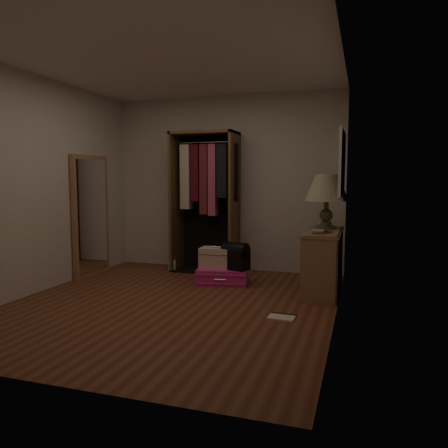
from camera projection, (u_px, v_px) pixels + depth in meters
The scene contains 13 objects.
ground at pixel (172, 304), 4.82m from camera, with size 4.00×4.00×0.00m, color brown.
room_walls at pixel (178, 167), 4.68m from camera, with size 3.52×4.02×2.60m.
console_bookshelf at pixel (323, 260), 5.29m from camera, with size 0.42×1.12×0.75m.
open_wardrobe at pixel (207, 189), 6.44m from camera, with size 0.98×0.50×2.05m.
floor_mirror at pixel (91, 216), 6.19m from camera, with size 0.06×0.80×1.70m.
pink_suitcase at pixel (223, 276), 5.75m from camera, with size 0.75×0.60×0.20m.
train_case at pixel (215, 257), 5.75m from camera, with size 0.41×0.29×0.29m.
black_bag at pixel (235, 255), 5.63m from camera, with size 0.37×0.30×0.36m.
table_lamp at pixel (327, 189), 5.43m from camera, with size 0.67×0.67×0.68m.
brass_tray at pixel (323, 232), 5.06m from camera, with size 0.27×0.27×0.01m.
ceramic_bowl at pixel (317, 232), 4.97m from camera, with size 0.16×0.16×0.04m, color #A0C0A0.
white_jug at pixel (172, 265), 6.54m from camera, with size 0.14×0.14×0.20m.
floor_book at pixel (282, 317), 4.32m from camera, with size 0.27×0.22×0.02m.
Camera 1 is at (1.98, -4.30, 1.37)m, focal length 35.00 mm.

